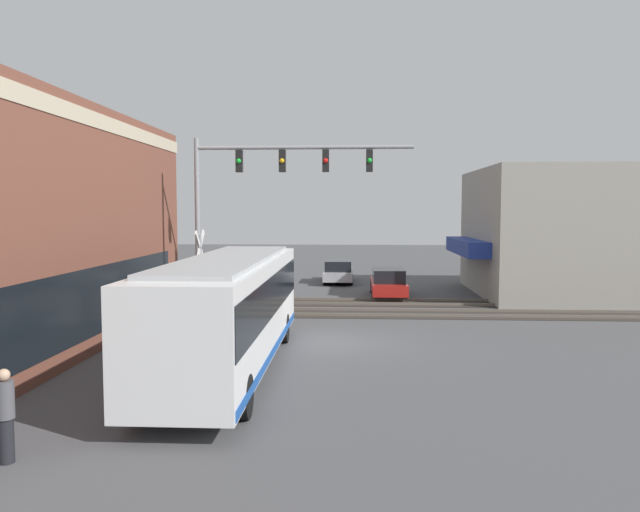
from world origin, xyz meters
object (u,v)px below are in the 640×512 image
(city_bus, at_px, (230,308))
(crossing_signal, at_px, (200,268))
(parked_car_red, at_px, (388,284))
(pedestrian_at_crossing, at_px, (211,303))
(parked_car_silver, at_px, (338,272))
(pedestrian_by_lamp, at_px, (5,415))

(city_bus, relative_size, crossing_signal, 3.14)
(crossing_signal, bearing_deg, parked_car_red, -43.52)
(crossing_signal, bearing_deg, pedestrian_at_crossing, -108.45)
(parked_car_red, relative_size, parked_car_silver, 0.96)
(parked_car_red, bearing_deg, city_bus, 160.72)
(city_bus, xyz_separation_m, parked_car_red, (15.44, -5.40, -1.12))
(crossing_signal, bearing_deg, parked_car_silver, -19.43)
(parked_car_silver, xyz_separation_m, pedestrian_by_lamp, (-28.51, 5.38, 0.22))
(parked_car_red, height_order, pedestrian_by_lamp, pedestrian_by_lamp)
(crossing_signal, distance_m, parked_car_red, 11.71)
(pedestrian_at_crossing, bearing_deg, parked_car_red, -41.43)
(city_bus, distance_m, crossing_signal, 7.50)
(parked_car_red, xyz_separation_m, pedestrian_by_lamp, (-22.21, 8.18, 0.20))
(crossing_signal, height_order, parked_car_red, crossing_signal)
(city_bus, xyz_separation_m, pedestrian_by_lamp, (-6.78, 2.78, -0.92))
(pedestrian_by_lamp, bearing_deg, city_bus, -22.28)
(city_bus, bearing_deg, parked_car_red, -19.28)
(parked_car_red, bearing_deg, pedestrian_at_crossing, 138.57)
(parked_car_silver, distance_m, pedestrian_by_lamp, 29.02)
(parked_car_silver, bearing_deg, city_bus, 173.18)
(crossing_signal, height_order, pedestrian_at_crossing, crossing_signal)
(city_bus, relative_size, parked_car_red, 2.61)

